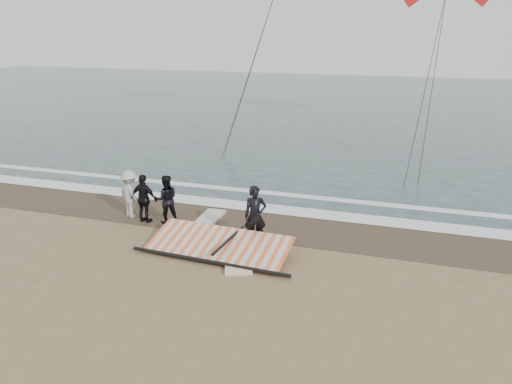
{
  "coord_description": "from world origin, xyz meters",
  "views": [
    {
      "loc": [
        4.66,
        -10.11,
        6.15
      ],
      "look_at": [
        0.41,
        3.0,
        1.6
      ],
      "focal_mm": 35.0,
      "sensor_mm": 36.0,
      "label": 1
    }
  ],
  "objects_px": {
    "man_main": "(255,216)",
    "sail_rig": "(218,245)",
    "board_cream": "(204,223)",
    "board_white": "(238,253)"
  },
  "relations": [
    {
      "from": "man_main",
      "to": "board_white",
      "type": "relative_size",
      "value": 0.71
    },
    {
      "from": "board_white",
      "to": "board_cream",
      "type": "relative_size",
      "value": 1.03
    },
    {
      "from": "man_main",
      "to": "board_cream",
      "type": "relative_size",
      "value": 0.73
    },
    {
      "from": "sail_rig",
      "to": "board_white",
      "type": "bearing_deg",
      "value": -2.83
    },
    {
      "from": "board_cream",
      "to": "board_white",
      "type": "bearing_deg",
      "value": -45.98
    },
    {
      "from": "man_main",
      "to": "sail_rig",
      "type": "distance_m",
      "value": 1.37
    },
    {
      "from": "man_main",
      "to": "board_cream",
      "type": "height_order",
      "value": "man_main"
    },
    {
      "from": "board_white",
      "to": "sail_rig",
      "type": "distance_m",
      "value": 0.64
    },
    {
      "from": "sail_rig",
      "to": "man_main",
      "type": "bearing_deg",
      "value": 42.49
    },
    {
      "from": "man_main",
      "to": "sail_rig",
      "type": "bearing_deg",
      "value": -163.42
    }
  ]
}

